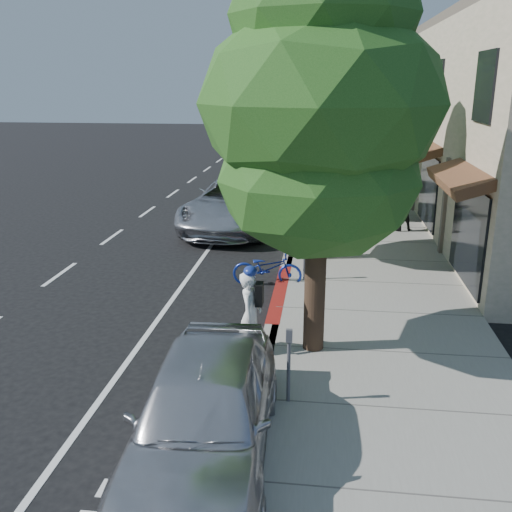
% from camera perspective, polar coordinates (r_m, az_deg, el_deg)
% --- Properties ---
extents(ground, '(120.00, 120.00, 0.00)m').
position_cam_1_polar(ground, '(13.24, 2.02, -5.69)').
color(ground, black).
rests_on(ground, ground).
extents(sidewalk, '(4.60, 56.00, 0.15)m').
position_cam_1_polar(sidewalk, '(20.82, 10.33, 2.77)').
color(sidewalk, gray).
rests_on(sidewalk, ground).
extents(curb, '(0.30, 56.00, 0.15)m').
position_cam_1_polar(curb, '(20.81, 3.99, 3.00)').
color(curb, '#9E998E').
rests_on(curb, ground).
extents(curb_red_segment, '(0.32, 4.00, 0.15)m').
position_cam_1_polar(curb_red_segment, '(14.13, 2.39, -3.85)').
color(curb_red_segment, maroon).
rests_on(curb_red_segment, ground).
extents(storefront_building, '(10.00, 36.00, 7.00)m').
position_cam_1_polar(storefront_building, '(31.40, 23.48, 12.74)').
color(storefront_building, beige).
rests_on(storefront_building, ground).
extents(street_tree_0, '(4.28, 4.28, 7.43)m').
position_cam_1_polar(street_tree_0, '(10.18, 6.48, 14.31)').
color(street_tree_0, black).
rests_on(street_tree_0, ground).
extents(street_tree_1, '(4.17, 4.17, 7.05)m').
position_cam_1_polar(street_tree_1, '(16.18, 6.78, 14.35)').
color(street_tree_1, black).
rests_on(street_tree_1, ground).
extents(street_tree_2, '(4.72, 4.72, 7.24)m').
position_cam_1_polar(street_tree_2, '(22.18, 6.94, 15.09)').
color(street_tree_2, black).
rests_on(street_tree_2, ground).
extents(street_tree_3, '(5.41, 5.41, 7.59)m').
position_cam_1_polar(street_tree_3, '(28.17, 7.04, 15.72)').
color(street_tree_3, black).
rests_on(street_tree_3, ground).
extents(street_tree_4, '(4.21, 4.21, 7.09)m').
position_cam_1_polar(street_tree_4, '(34.17, 7.09, 15.73)').
color(street_tree_4, black).
rests_on(street_tree_4, ground).
extents(street_tree_5, '(5.43, 5.43, 7.33)m').
position_cam_1_polar(street_tree_5, '(40.17, 7.13, 15.79)').
color(street_tree_5, black).
rests_on(street_tree_5, ground).
extents(cyclist, '(0.47, 0.67, 1.73)m').
position_cam_1_polar(cyclist, '(10.87, -0.55, -5.95)').
color(cyclist, white).
rests_on(cyclist, ground).
extents(bicycle, '(1.81, 0.66, 0.95)m').
position_cam_1_polar(bicycle, '(14.80, 1.13, -1.23)').
color(bicycle, '#162D9A').
rests_on(bicycle, ground).
extents(silver_suv, '(3.64, 6.67, 1.77)m').
position_cam_1_polar(silver_suv, '(20.63, -2.04, 5.21)').
color(silver_suv, silver).
rests_on(silver_suv, ground).
extents(dark_sedan, '(1.50, 4.16, 1.37)m').
position_cam_1_polar(dark_sedan, '(27.17, 1.16, 7.66)').
color(dark_sedan, black).
rests_on(dark_sedan, ground).
extents(white_pickup, '(2.72, 5.35, 1.49)m').
position_cam_1_polar(white_pickup, '(33.35, 1.44, 9.52)').
color(white_pickup, white).
rests_on(white_pickup, ground).
extents(dark_suv_far, '(2.09, 5.15, 1.75)m').
position_cam_1_polar(dark_suv_far, '(35.64, 1.82, 10.21)').
color(dark_suv_far, black).
rests_on(dark_suv_far, ground).
extents(near_car_a, '(2.09, 4.75, 1.59)m').
position_cam_1_polar(near_car_a, '(8.09, -5.19, -15.30)').
color(near_car_a, silver).
rests_on(near_car_a, ground).
extents(pedestrian, '(1.00, 0.89, 1.69)m').
position_cam_1_polar(pedestrian, '(20.32, 14.29, 4.82)').
color(pedestrian, black).
rests_on(pedestrian, sidewalk).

